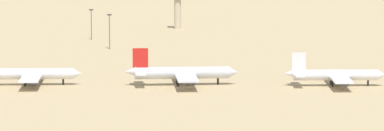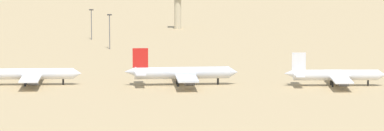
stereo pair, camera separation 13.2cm
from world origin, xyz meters
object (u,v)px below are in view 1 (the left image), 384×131
object	(u,v)px
control_tower	(178,5)
parked_jet_red_3	(181,73)
parked_jet_orange_2	(29,74)
parked_jet_white_4	(335,75)
light_pole_mid	(110,29)
light_pole_west	(91,22)

from	to	relation	value
control_tower	parked_jet_red_3	bearing A→B (deg)	-88.10
parked_jet_orange_2	parked_jet_white_4	world-z (taller)	parked_jet_orange_2
parked_jet_red_3	light_pole_mid	distance (m)	93.75
light_pole_west	parked_jet_red_3	bearing A→B (deg)	-71.10
parked_jet_red_3	light_pole_west	distance (m)	126.09
parked_jet_white_4	light_pole_west	distance (m)	150.20
parked_jet_red_3	light_pole_west	bearing A→B (deg)	103.43
parked_jet_orange_2	parked_jet_red_3	distance (m)	48.72
parked_jet_white_4	light_pole_mid	world-z (taller)	light_pole_mid
parked_jet_red_3	parked_jet_white_4	size ratio (longest dim) A/B	1.12
parked_jet_red_3	light_pole_mid	size ratio (longest dim) A/B	2.62
parked_jet_orange_2	parked_jet_white_4	bearing A→B (deg)	-3.51
parked_jet_red_3	parked_jet_white_4	world-z (taller)	parked_jet_red_3
control_tower	light_pole_west	bearing A→B (deg)	-129.90
parked_jet_white_4	light_pole_mid	bearing A→B (deg)	130.08
parked_jet_orange_2	parked_jet_white_4	distance (m)	97.76
parked_jet_red_3	light_pole_mid	xyz separation A→B (m)	(-30.45, 88.57, 4.21)
parked_jet_orange_2	light_pole_west	distance (m)	120.27
parked_jet_red_3	control_tower	xyz separation A→B (m)	(-5.36, 161.65, 7.13)
parked_jet_orange_2	parked_jet_white_4	size ratio (longest dim) A/B	1.04
light_pole_mid	control_tower	bearing A→B (deg)	71.06
parked_jet_white_4	light_pole_west	world-z (taller)	light_pole_west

